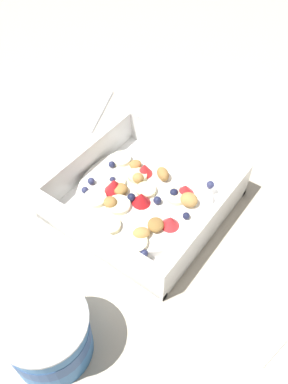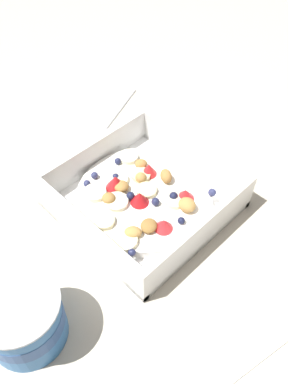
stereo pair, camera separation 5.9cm
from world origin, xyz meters
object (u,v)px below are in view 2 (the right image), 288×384
at_px(folded_napkin, 237,312).
at_px(yogurt_cup, 23,319).
at_px(spoon, 106,126).
at_px(fruit_bowl, 144,197).

bearing_deg(folded_napkin, yogurt_cup, 50.85).
distance_m(yogurt_cup, folded_napkin, 0.25).
bearing_deg(yogurt_cup, spoon, -55.13).
bearing_deg(fruit_bowl, folded_napkin, 168.90).
distance_m(spoon, folded_napkin, 0.40).
bearing_deg(spoon, folded_napkin, 162.47).
relative_size(spoon, yogurt_cup, 1.73).
distance_m(spoon, yogurt_cup, 0.38).
bearing_deg(folded_napkin, spoon, -17.53).
xyz_separation_m(spoon, yogurt_cup, (-0.22, 0.31, 0.04)).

